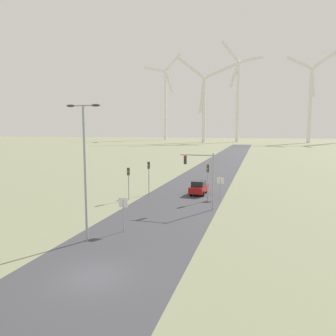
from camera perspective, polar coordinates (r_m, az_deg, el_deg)
The scene contains 14 objects.
ground_plane at distance 20.63m, azimuth -12.77°, elevation -17.87°, with size 600.00×600.00×0.00m, color #757A5B.
road_surface at distance 65.62m, azimuth 7.50°, elevation -0.73°, with size 10.00×240.00×0.01m.
streetlamp at distance 25.25m, azimuth -14.32°, elevation 1.76°, with size 2.76×0.32×10.36m.
stop_sign_near at distance 27.66m, azimuth -7.79°, elevation -6.92°, with size 0.81×0.07×2.88m.
stop_sign_far at distance 40.71m, azimuth 9.11°, elevation -2.72°, with size 0.81×0.07×2.68m.
traffic_light_post_near_left at distance 42.57m, azimuth -3.38°, elevation -0.47°, with size 0.28×0.34×4.34m.
traffic_light_post_near_right at distance 39.07m, azimuth 6.94°, elevation -1.12°, with size 0.28×0.34×4.38m.
traffic_light_post_mid_left at distance 39.59m, azimuth -6.91°, elevation -1.47°, with size 0.28×0.34×3.93m.
traffic_light_mast_overhead at distance 34.78m, azimuth 5.92°, elevation -0.35°, with size 3.60×0.35×6.07m.
car_approaching at distance 43.30m, azimuth 5.38°, elevation -3.38°, with size 2.01×4.19×1.83m.
wind_turbine_far_left at distance 261.76m, azimuth -0.44°, elevation 11.88°, with size 28.89×4.96×66.63m.
wind_turbine_left at distance 212.55m, azimuth 6.28°, elevation 11.42°, with size 36.75×13.01×54.01m.
wind_turbine_center at distance 221.10m, azimuth 12.07°, elevation 12.38°, with size 26.59×10.88×64.08m.
wind_turbine_right at distance 222.42m, azimuth 23.57°, elevation 11.12°, with size 29.47×4.45×55.29m.
Camera 1 is at (9.09, -16.42, 8.56)m, focal length 35.00 mm.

